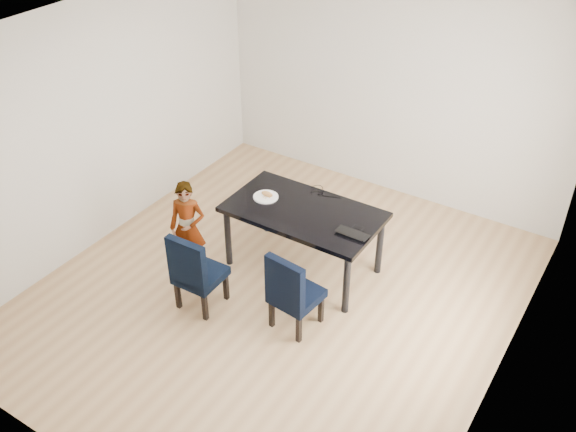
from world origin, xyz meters
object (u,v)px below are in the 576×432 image
Objects in this scene: child at (188,228)px; plate at (266,197)px; chair_left at (200,269)px; dining_table at (303,239)px; chair_right at (297,289)px; laptop at (355,232)px.

child is 0.88m from plate.
chair_left is 1.08m from plate.
dining_table is at bearing 1.00° from plate.
child is at bearing 138.91° from chair_left.
child is at bearing -147.51° from dining_table.
chair_right is at bearing -41.63° from plate.
dining_table is 1.18m from chair_left.
chair_left reaches higher than chair_right.
chair_right is 3.27× the size of plate.
laptop is (1.18, 0.97, 0.32)m from chair_left.
plate is (0.09, 1.03, 0.32)m from chair_left.
chair_right is at bearing 13.47° from chair_left.
chair_left is (-0.56, -1.04, 0.07)m from dining_table.
chair_right is at bearing -29.04° from child.
dining_table is 1.22m from child.
plate is at bearing -179.00° from dining_table.
child reaches higher than plate.
plate is at bearing -2.33° from laptop.
child is (-1.43, 0.13, 0.09)m from chair_right.
laptop is at bearing -6.36° from dining_table.
child is at bearing -178.78° from chair_right.
laptop is at bearing -4.45° from child.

